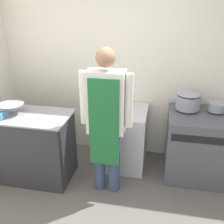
{
  "coord_description": "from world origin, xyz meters",
  "views": [
    {
      "loc": [
        0.64,
        -1.85,
        2.21
      ],
      "look_at": [
        0.08,
        0.93,
        0.97
      ],
      "focal_mm": 42.0,
      "sensor_mm": 36.0,
      "label": 1
    }
  ],
  "objects_px": {
    "person_cook": "(106,117)",
    "stock_pot": "(188,100)",
    "mixing_bowl": "(12,109)",
    "sauce_pot": "(217,107)",
    "stove": "(199,145)",
    "fridge_unit": "(125,138)"
  },
  "relations": [
    {
      "from": "person_cook",
      "to": "stock_pot",
      "type": "relative_size",
      "value": 5.69
    },
    {
      "from": "mixing_bowl",
      "to": "sauce_pot",
      "type": "distance_m",
      "value": 2.56
    },
    {
      "from": "stove",
      "to": "stock_pot",
      "type": "relative_size",
      "value": 2.88
    },
    {
      "from": "mixing_bowl",
      "to": "fridge_unit",
      "type": "bearing_deg",
      "value": 21.28
    },
    {
      "from": "fridge_unit",
      "to": "person_cook",
      "type": "distance_m",
      "value": 0.85
    },
    {
      "from": "stove",
      "to": "mixing_bowl",
      "type": "height_order",
      "value": "mixing_bowl"
    },
    {
      "from": "stove",
      "to": "mixing_bowl",
      "type": "relative_size",
      "value": 2.83
    },
    {
      "from": "mixing_bowl",
      "to": "stock_pot",
      "type": "relative_size",
      "value": 1.02
    },
    {
      "from": "mixing_bowl",
      "to": "stock_pot",
      "type": "height_order",
      "value": "stock_pot"
    },
    {
      "from": "sauce_pot",
      "to": "stock_pot",
      "type": "bearing_deg",
      "value": 180.0
    },
    {
      "from": "stock_pot",
      "to": "fridge_unit",
      "type": "bearing_deg",
      "value": -174.75
    },
    {
      "from": "fridge_unit",
      "to": "stock_pot",
      "type": "bearing_deg",
      "value": 5.25
    },
    {
      "from": "stove",
      "to": "sauce_pot",
      "type": "bearing_deg",
      "value": 37.68
    },
    {
      "from": "stove",
      "to": "mixing_bowl",
      "type": "distance_m",
      "value": 2.43
    },
    {
      "from": "fridge_unit",
      "to": "person_cook",
      "type": "relative_size",
      "value": 0.47
    },
    {
      "from": "person_cook",
      "to": "mixing_bowl",
      "type": "height_order",
      "value": "person_cook"
    },
    {
      "from": "sauce_pot",
      "to": "fridge_unit",
      "type": "bearing_deg",
      "value": -176.35
    },
    {
      "from": "stock_pot",
      "to": "sauce_pot",
      "type": "height_order",
      "value": "stock_pot"
    },
    {
      "from": "stove",
      "to": "stock_pot",
      "type": "distance_m",
      "value": 0.61
    },
    {
      "from": "stove",
      "to": "sauce_pot",
      "type": "xyz_separation_m",
      "value": [
        0.17,
        0.13,
        0.51
      ]
    },
    {
      "from": "stock_pot",
      "to": "mixing_bowl",
      "type": "bearing_deg",
      "value": -164.45
    },
    {
      "from": "stove",
      "to": "person_cook",
      "type": "bearing_deg",
      "value": -153.95
    }
  ]
}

